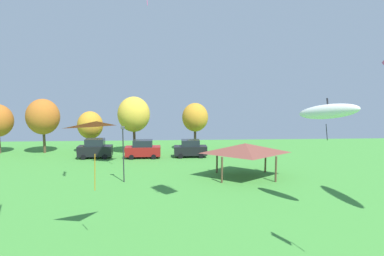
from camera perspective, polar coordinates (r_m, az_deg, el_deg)
name	(u,v)px	position (r m, az deg, el deg)	size (l,w,h in m)	color
kite_flying_2	(328,112)	(27.48, 21.68, 2.57)	(3.69, 4.84, 3.17)	white
kite_flying_6	(97,137)	(20.36, -15.60, -1.49)	(2.80, 2.45, 3.78)	red
parked_car_leftmost	(95,149)	(46.86, -15.85, -3.34)	(4.45, 2.18, 2.58)	black
parked_car_second_from_left	(143,149)	(45.59, -8.18, -3.52)	(4.63, 2.10, 2.41)	maroon
parked_car_third_from_left	(190,149)	(45.76, -0.27, -3.45)	(4.38, 2.05, 2.33)	black
park_pavilion	(245,148)	(35.97, 8.87, -3.35)	(6.98, 5.02, 3.60)	brown
light_post_0	(123,151)	(34.45, -11.39, -3.70)	(0.36, 0.20, 5.59)	#2D2D33
treeline_tree_1	(43,117)	(52.42, -23.59, 1.73)	(4.56, 4.56, 7.68)	brown
treeline_tree_2	(90,125)	(50.60, -16.61, 0.45)	(3.56, 3.56, 5.90)	brown
treeline_tree_3	(134,114)	(48.49, -9.68, 2.25)	(4.49, 4.49, 7.99)	brown
treeline_tree_4	(195,117)	(49.72, 0.52, 1.77)	(3.78, 3.78, 7.00)	brown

